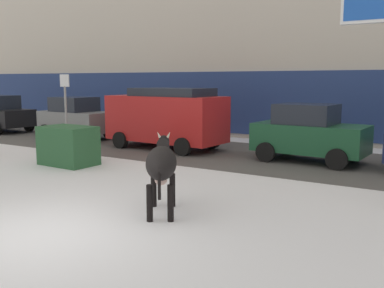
# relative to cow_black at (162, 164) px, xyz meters

# --- Properties ---
(ground_plane) EXTENTS (120.00, 120.00, 0.00)m
(ground_plane) POSITION_rel_cow_black_xyz_m (-1.04, -2.05, -0.99)
(ground_plane) COLOR white
(road_strip) EXTENTS (60.00, 5.60, 0.01)m
(road_strip) POSITION_rel_cow_black_xyz_m (-1.04, 6.94, -0.99)
(road_strip) COLOR #514F4C
(road_strip) RESTS_ON ground
(cow_black) EXTENTS (1.37, 1.82, 1.54)m
(cow_black) POSITION_rel_cow_black_xyz_m (0.00, 0.00, 0.00)
(cow_black) COLOR black
(cow_black) RESTS_ON ground
(car_grey_hatchback) EXTENTS (3.58, 2.06, 1.86)m
(car_grey_hatchback) POSITION_rel_cow_black_xyz_m (-9.81, 7.03, -0.07)
(car_grey_hatchback) COLOR slate
(car_grey_hatchback) RESTS_ON ground
(car_red_van) EXTENTS (4.69, 2.30, 2.32)m
(car_red_van) POSITION_rel_cow_black_xyz_m (-4.64, 6.73, 0.25)
(car_red_van) COLOR red
(car_red_van) RESTS_ON ground
(car_darkgreen_hatchback) EXTENTS (3.58, 2.06, 1.86)m
(car_darkgreen_hatchback) POSITION_rel_cow_black_xyz_m (0.81, 6.98, -0.07)
(car_darkgreen_hatchback) COLOR #194C2D
(car_darkgreen_hatchback) RESTS_ON ground
(pedestrian_by_cars) EXTENTS (0.36, 0.24, 1.73)m
(pedestrian_by_cars) POSITION_rel_cow_black_xyz_m (-9.82, 10.19, -0.11)
(pedestrian_by_cars) COLOR #282833
(pedestrian_by_cars) RESTS_ON ground
(dumpster) EXTENTS (1.73, 1.14, 1.20)m
(dumpster) POSITION_rel_cow_black_xyz_m (-5.37, 2.49, -0.39)
(dumpster) COLOR #285633
(dumpster) RESTS_ON ground
(street_sign) EXTENTS (0.44, 0.08, 2.82)m
(street_sign) POSITION_rel_cow_black_xyz_m (-7.22, 4.11, 0.68)
(street_sign) COLOR gray
(street_sign) RESTS_ON ground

